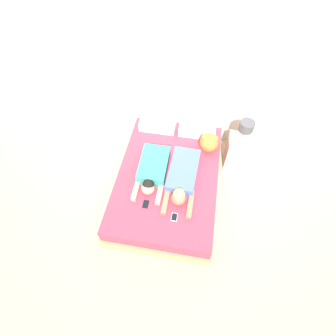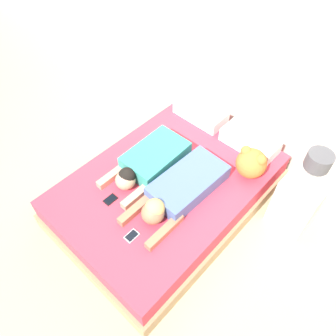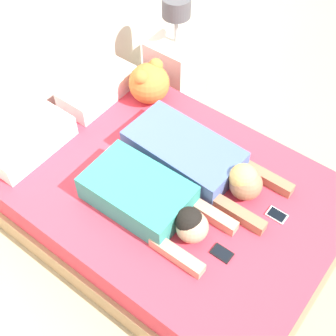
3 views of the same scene
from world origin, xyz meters
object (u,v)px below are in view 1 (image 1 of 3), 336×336
object	(u,v)px
plush_toy	(209,142)
nightstand	(238,150)
bed	(168,182)
pillow_head_right	(197,129)
cell_phone_left	(146,204)
cell_phone_right	(174,217)
person_right	(182,178)
pillow_head_left	(158,124)
person_left	(153,170)

from	to	relation	value
plush_toy	nightstand	size ratio (longest dim) A/B	0.32
bed	pillow_head_right	size ratio (longest dim) A/B	3.73
nightstand	bed	bearing A→B (deg)	-145.29
bed	nightstand	distance (m)	1.26
bed	pillow_head_right	xyz separation A→B (m)	(0.33, 0.89, 0.30)
bed	cell_phone_left	distance (m)	0.63
cell_phone_left	cell_phone_right	size ratio (longest dim) A/B	1.00
person_right	cell_phone_left	distance (m)	0.64
pillow_head_left	cell_phone_left	world-z (taller)	pillow_head_left
cell_phone_right	plush_toy	size ratio (longest dim) A/B	0.39
bed	cell_phone_left	xyz separation A→B (m)	(-0.21, -0.55, 0.23)
person_left	cell_phone_right	xyz separation A→B (m)	(0.42, -0.63, -0.09)
person_left	person_right	bearing A→B (deg)	-6.28
pillow_head_left	person_right	world-z (taller)	person_right
cell_phone_left	nightstand	distance (m)	1.78
cell_phone_right	plush_toy	bearing A→B (deg)	75.04
pillow_head_right	person_right	size ratio (longest dim) A/B	0.54
person_left	nightstand	world-z (taller)	nightstand
person_right	cell_phone_right	xyz separation A→B (m)	(-0.02, -0.58, -0.08)
pillow_head_right	plush_toy	bearing A→B (deg)	-56.70
pillow_head_right	person_right	world-z (taller)	person_right
person_left	cell_phone_right	size ratio (longest dim) A/B	7.59
cell_phone_left	plush_toy	size ratio (longest dim) A/B	0.39
pillow_head_left	cell_phone_right	bearing A→B (deg)	-71.21
cell_phone_right	person_right	bearing A→B (deg)	88.34
nightstand	cell_phone_right	bearing A→B (deg)	-121.05
person_right	nightstand	xyz separation A→B (m)	(0.82, 0.80, -0.18)
person_right	plush_toy	distance (m)	0.74
plush_toy	pillow_head_right	bearing A→B (deg)	123.30
pillow_head_right	bed	bearing A→B (deg)	-110.23
nightstand	pillow_head_left	bearing A→B (deg)	172.62
person_right	plush_toy	bearing A→B (deg)	64.54
cell_phone_right	nightstand	xyz separation A→B (m)	(0.83, 1.38, -0.10)
person_left	plush_toy	bearing A→B (deg)	39.19
bed	person_right	world-z (taller)	person_right
bed	plush_toy	size ratio (longest dim) A/B	7.12
person_left	cell_phone_left	xyz separation A→B (m)	(0.01, -0.51, -0.09)
person_left	nightstand	distance (m)	1.47
plush_toy	nightstand	bearing A→B (deg)	15.30
cell_phone_left	bed	bearing A→B (deg)	68.75
pillow_head_left	pillow_head_right	distance (m)	0.66
pillow_head_right	plush_toy	size ratio (longest dim) A/B	1.91
pillow_head_left	person_right	xyz separation A→B (m)	(0.55, -0.98, 0.01)
pillow_head_right	cell_phone_left	size ratio (longest dim) A/B	4.88
cell_phone_left	cell_phone_right	xyz separation A→B (m)	(0.41, -0.12, 0.00)
person_right	cell_phone_left	size ratio (longest dim) A/B	9.04
plush_toy	nightstand	xyz separation A→B (m)	(0.50, 0.14, -0.25)
pillow_head_right	person_right	distance (m)	0.98
pillow_head_right	person_left	world-z (taller)	person_left
person_right	plush_toy	world-z (taller)	plush_toy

